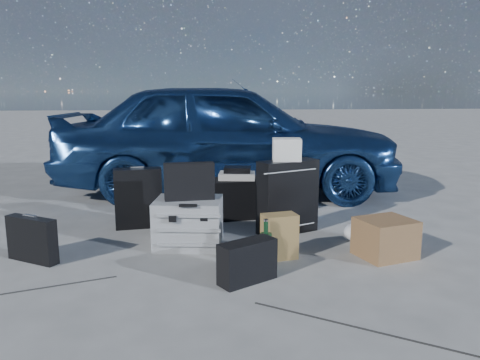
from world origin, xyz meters
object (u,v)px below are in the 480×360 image
car (228,137)px  duffel_bag (239,198)px  pelican_case (189,222)px  briefcase (32,239)px  suitcase_right (288,197)px  green_bottle (266,243)px  suitcase_left (138,198)px  cardboard_box (385,238)px

car → duffel_bag: size_ratio=5.26×
pelican_case → duffel_bag: bearing=67.3°
briefcase → suitcase_right: suitcase_right is taller
suitcase_right → duffel_bag: (-0.38, 0.58, -0.13)m
duffel_bag → green_bottle: size_ratio=2.33×
car → suitcase_left: car is taller
briefcase → cardboard_box: bearing=28.2°
green_bottle → cardboard_box: bearing=5.7°
green_bottle → briefcase: bearing=170.9°
pelican_case → suitcase_left: size_ratio=0.96×
cardboard_box → suitcase_left: bearing=152.8°
pelican_case → briefcase: size_ratio=1.23×
duffel_bag → cardboard_box: (1.01, -1.29, -0.05)m
suitcase_right → duffel_bag: 0.71m
cardboard_box → green_bottle: bearing=-174.3°
pelican_case → car: bearing=84.4°
cardboard_box → car: bearing=112.3°
briefcase → duffel_bag: bearing=65.4°
pelican_case → green_bottle: (0.56, -0.53, -0.03)m
car → briefcase: car is taller
car → green_bottle: bearing=-172.7°
suitcase_left → green_bottle: bearing=-54.5°
car → duffel_bag: bearing=-173.5°
car → green_bottle: size_ratio=12.25×
suitcase_right → cardboard_box: 0.97m
pelican_case → briefcase: pelican_case is taller
duffel_bag → green_bottle: duffel_bag is taller
car → green_bottle: (0.06, -2.58, -0.54)m
duffel_bag → cardboard_box: 1.64m
suitcase_left → cardboard_box: bearing=-34.5°
pelican_case → duffel_bag: (0.51, 0.86, 0.00)m
cardboard_box → green_bottle: (-0.96, -0.09, 0.02)m
car → cardboard_box: car is taller
suitcase_right → cardboard_box: size_ratio=1.66×
car → briefcase: bearing=149.9°
pelican_case → duffel_bag: size_ratio=0.68×
car → pelican_case: bearing=172.2°
suitcase_left → car: bearing=49.3°
car → pelican_case: 2.18m
suitcase_left → green_bottle: 1.53m
suitcase_right → car: bearing=78.6°
car → suitcase_left: size_ratio=7.38×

